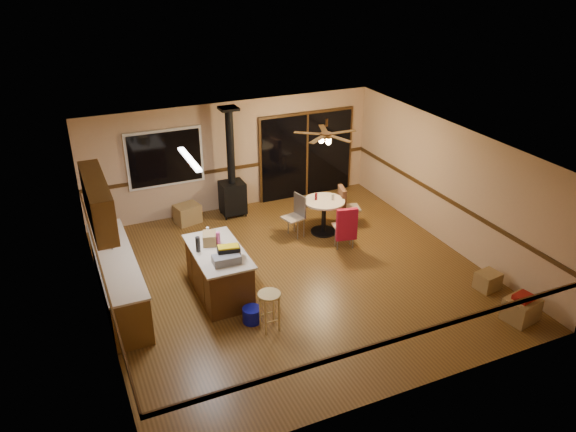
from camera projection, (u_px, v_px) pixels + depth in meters
floor at (294, 275)px, 10.88m from camera, size 7.00×7.00×0.00m
ceiling at (295, 148)px, 9.74m from camera, size 7.00×7.00×0.00m
wall_back at (233, 156)px, 13.19m from camera, size 7.00×0.00×7.00m
wall_front at (404, 320)px, 7.44m from camera, size 7.00×0.00×7.00m
wall_left at (97, 253)px, 9.04m from camera, size 0.00×7.00×7.00m
wall_right at (449, 185)px, 11.59m from camera, size 0.00×7.00×7.00m
chair_rail at (295, 230)px, 10.44m from camera, size 7.00×7.00×0.08m
window at (165, 158)px, 12.48m from camera, size 1.72×0.10×1.32m
sliding_door at (307, 156)px, 13.95m from camera, size 2.52×0.10×2.10m
lower_cabinets at (119, 280)px, 9.94m from camera, size 0.60×3.00×0.86m
countertop at (115, 258)px, 9.74m from camera, size 0.64×3.04×0.04m
upper_cabinets at (98, 201)px, 9.41m from camera, size 0.35×2.00×0.80m
kitchen_island at (219, 272)px, 10.14m from camera, size 0.88×1.68×0.90m
wood_stove at (232, 186)px, 13.00m from camera, size 0.55×0.50×2.52m
ceiling_fan at (326, 137)px, 11.54m from camera, size 0.24×0.24×0.55m
fluorescent_strip at (189, 159)px, 9.35m from camera, size 0.10×1.20×0.04m
toolbox_grey at (226, 259)px, 9.52m from camera, size 0.48×0.28×0.15m
toolbox_black at (229, 253)px, 9.65m from camera, size 0.42×0.27×0.21m
toolbox_yellow_lid at (228, 247)px, 9.59m from camera, size 0.38×0.25×0.03m
box_on_island at (209, 238)px, 10.12m from camera, size 0.31×0.37×0.21m
bottle_dark at (198, 244)px, 9.85m from camera, size 0.10×0.10×0.28m
bottle_pink at (218, 238)px, 10.10m from camera, size 0.10×0.10×0.24m
bottle_white at (208, 231)px, 10.42m from camera, size 0.06×0.06×0.17m
bar_stool at (269, 311)px, 9.24m from camera, size 0.47×0.47×0.69m
blue_bucket at (252, 315)px, 9.50m from camera, size 0.39×0.39×0.27m
dining_table at (324, 211)px, 12.28m from camera, size 0.90×0.90×0.78m
glass_red at (316, 197)px, 12.16m from camera, size 0.07×0.07×0.15m
glass_cream at (333, 197)px, 12.16m from camera, size 0.07×0.07×0.14m
chair_left at (297, 211)px, 12.14m from camera, size 0.49×0.48×0.51m
chair_near at (346, 224)px, 11.55m from camera, size 0.50×0.53×0.70m
chair_right at (343, 202)px, 12.52m from camera, size 0.55×0.53×0.70m
box_under_window at (187, 214)px, 12.87m from camera, size 0.62×0.54×0.43m
box_corner_a at (521, 309)px, 9.53m from camera, size 0.61×0.54×0.41m
box_corner_b at (488, 281)px, 10.41m from camera, size 0.45×0.40×0.33m
box_small_red at (524, 297)px, 9.42m from camera, size 0.36×0.32×0.08m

